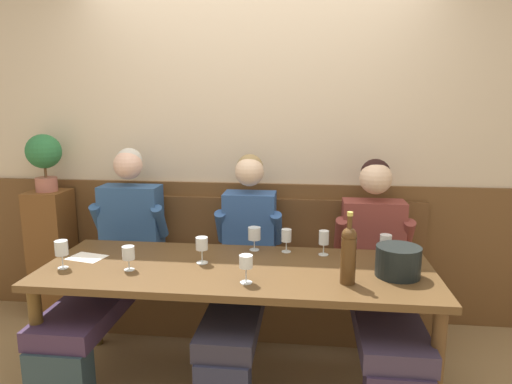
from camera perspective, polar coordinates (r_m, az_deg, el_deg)
name	(u,v)px	position (r m, az deg, el deg)	size (l,w,h in m)	color
room_wall_back	(256,135)	(3.42, 0.01, 7.08)	(6.80, 0.08, 2.80)	beige
wood_wainscot_panel	(255,250)	(3.54, -0.09, -7.28)	(6.80, 0.03, 1.05)	brown
wall_bench	(252,291)	(3.43, -0.50, -12.23)	(2.51, 0.42, 0.94)	brown
dining_table	(237,280)	(2.66, -2.39, -10.90)	(2.21, 0.79, 0.73)	#50371D
person_left_seat	(113,257)	(3.21, -17.39, -7.72)	(0.53, 1.26, 1.32)	#24363F
person_center_right_seat	(243,261)	(2.98, -1.60, -8.63)	(0.47, 1.26, 1.29)	#24273D
person_center_left_seat	(379,270)	(2.98, 15.13, -9.34)	(0.52, 1.26, 1.27)	#30243D
ice_bucket	(398,261)	(2.58, 17.32, -8.26)	(0.24, 0.24, 0.16)	black
wine_bottle_amber_mid	(348,253)	(2.40, 11.48, -7.51)	(0.08, 0.08, 0.38)	#492E15
wine_glass_right_end	(324,238)	(2.82, 8.47, -5.75)	(0.06, 0.06, 0.15)	silver
wine_glass_center_rear	(254,235)	(2.88, -0.21, -5.35)	(0.08, 0.08, 0.15)	silver
wine_glass_mid_right	(246,263)	(2.37, -1.26, -8.87)	(0.07, 0.07, 0.15)	silver
wine_glass_left_end	(386,241)	(2.90, 15.89, -5.94)	(0.07, 0.07, 0.13)	silver
wine_glass_center_front	(128,254)	(2.64, -15.64, -7.47)	(0.07, 0.07, 0.14)	silver
wine_glass_mid_left	(202,245)	(2.67, -6.79, -6.60)	(0.07, 0.07, 0.15)	silver
wine_glass_near_bucket	(61,250)	(2.79, -23.16, -6.62)	(0.07, 0.07, 0.16)	silver
wine_glass_by_bottle	(286,236)	(2.85, 3.82, -5.52)	(0.06, 0.06, 0.15)	silver
tasting_sheet_left_guest	(87,257)	(2.95, -20.37, -7.67)	(0.21, 0.15, 0.00)	white
corner_pedestal	(53,254)	(3.88, -24.02, -7.06)	(0.28, 0.28, 0.99)	brown
potted_plant	(44,156)	(3.73, -24.96, 4.12)	(0.25, 0.25, 0.43)	#A86253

